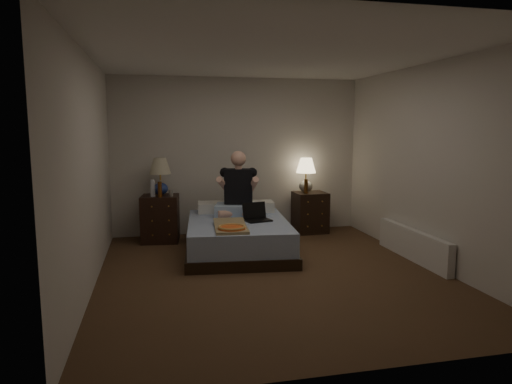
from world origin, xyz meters
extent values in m
cube|color=brown|center=(0.00, 0.00, 0.00)|extent=(4.00, 4.50, 0.00)
cube|color=white|center=(0.00, 0.00, 2.50)|extent=(4.00, 4.50, 0.00)
cube|color=silver|center=(0.00, 2.25, 1.25)|extent=(4.00, 0.00, 2.50)
cube|color=silver|center=(0.00, -2.25, 1.25)|extent=(4.00, 0.00, 2.50)
cube|color=silver|center=(-2.00, 0.00, 1.25)|extent=(0.00, 4.50, 2.50)
cube|color=silver|center=(2.00, 0.00, 1.25)|extent=(0.00, 4.50, 2.50)
cube|color=#597BB3|center=(-0.23, 1.00, 0.22)|extent=(1.51, 1.91, 0.45)
cube|color=black|center=(-1.26, 1.87, 0.35)|extent=(0.60, 0.55, 0.70)
cube|color=black|center=(1.15, 1.96, 0.33)|extent=(0.52, 0.48, 0.66)
cylinder|color=silver|center=(-1.36, 1.78, 0.83)|extent=(0.07, 0.07, 0.25)
cylinder|color=#ABAAA6|center=(-1.10, 1.75, 0.75)|extent=(0.07, 0.07, 0.10)
cylinder|color=#572D0C|center=(-1.26, 1.68, 0.82)|extent=(0.06, 0.06, 0.23)
cylinder|color=#502C0B|center=(1.04, 1.87, 0.78)|extent=(0.06, 0.06, 0.23)
cube|color=silver|center=(1.93, 0.16, 0.20)|extent=(0.10, 1.60, 0.40)
camera|label=1|loc=(-1.32, -5.03, 1.71)|focal=32.00mm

